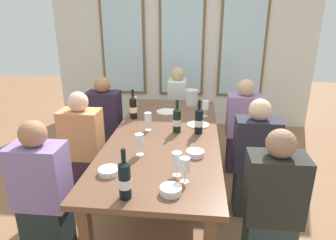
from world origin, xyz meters
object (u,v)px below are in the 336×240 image
object	(u,v)px
seated_person_4	(43,196)
wine_glass_3	(148,118)
tasting_bowl_1	(171,190)
white_plate_0	(198,125)
wine_glass_0	(185,165)
wine_glass_1	(139,140)
wine_glass_4	(177,160)
white_plate_1	(167,112)
wine_bottle_3	(133,107)
seated_person_0	(105,124)
wine_glass_2	(134,102)
wine_bottle_0	(125,180)
seated_person_3	(254,161)
seated_person_5	(272,209)
seated_person_2	(83,150)
metal_pitcher	(192,97)
tasting_bowl_2	(109,171)
wine_glass_5	(206,106)
tasting_bowl_0	(195,153)
wine_bottle_2	(177,120)
seated_person_1	(243,129)
wine_bottle_1	(199,121)
dining_table	(165,141)
seated_person_6	(177,108)

from	to	relation	value
seated_person_4	wine_glass_3	bearing A→B (deg)	52.40
tasting_bowl_1	wine_glass_3	size ratio (longest dim) A/B	0.79
white_plate_0	wine_glass_0	xyz separation A→B (m)	(-0.08, -1.07, 0.12)
wine_glass_1	wine_glass_4	size ratio (longest dim) A/B	1.00
white_plate_1	wine_glass_1	distance (m)	1.10
wine_bottle_3	wine_glass_4	xyz separation A→B (m)	(0.55, -1.14, 0.00)
seated_person_0	white_plate_1	bearing A→B (deg)	-7.25
wine_glass_2	seated_person_0	size ratio (longest dim) A/B	0.16
wine_bottle_0	seated_person_3	xyz separation A→B (m)	(0.94, 0.98, -0.34)
wine_glass_1	seated_person_5	xyz separation A→B (m)	(0.97, -0.30, -0.34)
wine_glass_0	seated_person_2	size ratio (longest dim) A/B	0.16
metal_pitcher	tasting_bowl_2	distance (m)	1.79
wine_glass_3	metal_pitcher	bearing A→B (deg)	66.19
wine_glass_0	wine_glass_5	world-z (taller)	same
wine_glass_1	seated_person_4	xyz separation A→B (m)	(-0.67, -0.31, -0.34)
tasting_bowl_0	seated_person_3	size ratio (longest dim) A/B	0.13
wine_bottle_2	wine_bottle_3	bearing A→B (deg)	145.04
tasting_bowl_1	wine_glass_1	world-z (taller)	wine_glass_1
seated_person_3	tasting_bowl_2	bearing A→B (deg)	-147.43
tasting_bowl_1	seated_person_4	world-z (taller)	seated_person_4
tasting_bowl_2	wine_bottle_3	bearing A→B (deg)	93.95
wine_bottle_0	wine_glass_4	xyz separation A→B (m)	(0.29, 0.29, -0.00)
wine_glass_0	seated_person_1	world-z (taller)	seated_person_1
wine_bottle_0	seated_person_2	world-z (taller)	seated_person_2
seated_person_2	wine_bottle_1	bearing A→B (deg)	1.39
dining_table	wine_glass_4	size ratio (longest dim) A/B	13.16
dining_table	metal_pitcher	size ratio (longest dim) A/B	12.05
wine_bottle_3	tasting_bowl_2	world-z (taller)	wine_bottle_3
seated_person_4	wine_glass_1	bearing A→B (deg)	25.12
wine_bottle_0	metal_pitcher	bearing A→B (deg)	80.36
wine_bottle_3	wine_glass_1	size ratio (longest dim) A/B	1.79
seated_person_3	wine_bottle_0	bearing A→B (deg)	-133.87
wine_bottle_0	wine_bottle_1	size ratio (longest dim) A/B	1.00
wine_bottle_3	wine_glass_4	distance (m)	1.26
wine_bottle_3	tasting_bowl_2	xyz separation A→B (m)	(0.08, -1.16, -0.10)
white_plate_1	tasting_bowl_2	world-z (taller)	tasting_bowl_2
white_plate_0	wine_glass_4	xyz separation A→B (m)	(-0.13, -1.00, 0.12)
seated_person_0	seated_person_5	world-z (taller)	same
white_plate_1	seated_person_1	world-z (taller)	seated_person_1
metal_pitcher	seated_person_1	world-z (taller)	seated_person_1
tasting_bowl_0	seated_person_6	distance (m)	1.95
wine_bottle_3	seated_person_3	bearing A→B (deg)	-20.44
wine_bottle_1	wine_glass_3	size ratio (longest dim) A/B	1.83
white_plate_0	seated_person_6	size ratio (longest dim) A/B	0.20
wine_bottle_1	wine_glass_1	distance (m)	0.68
tasting_bowl_1	seated_person_4	xyz separation A→B (m)	(-0.96, 0.19, -0.24)
wine_glass_5	wine_glass_0	bearing A→B (deg)	-96.36
metal_pitcher	wine_glass_2	size ratio (longest dim) A/B	1.09
metal_pitcher	seated_person_0	size ratio (longest dim) A/B	0.17
wine_bottle_0	wine_bottle_3	world-z (taller)	wine_bottle_0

